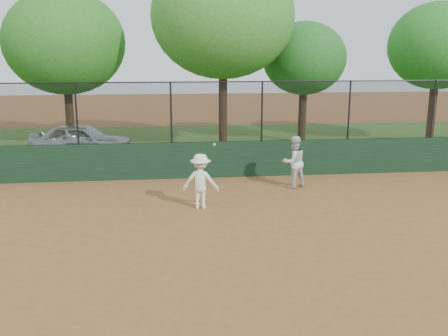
{
  "coord_description": "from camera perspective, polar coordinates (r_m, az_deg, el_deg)",
  "views": [
    {
      "loc": [
        -0.62,
        -10.28,
        4.15
      ],
      "look_at": [
        0.8,
        2.2,
        1.2
      ],
      "focal_mm": 40.0,
      "sensor_mm": 36.0,
      "label": 1
    }
  ],
  "objects": [
    {
      "name": "tree_1",
      "position": [
        22.85,
        -17.76,
        13.48
      ],
      "size": [
        5.11,
        4.65,
        6.71
      ],
      "color": "#3B2914",
      "rests_on": "ground"
    },
    {
      "name": "tree_3",
      "position": [
        23.2,
        9.16,
        12.23
      ],
      "size": [
        3.78,
        3.44,
        5.47
      ],
      "color": "#3D2914",
      "rests_on": "ground"
    },
    {
      "name": "fence_assembly",
      "position": [
        16.4,
        -4.41,
        6.48
      ],
      "size": [
        26.0,
        0.06,
        2.0
      ],
      "color": "black",
      "rests_on": "back_wall"
    },
    {
      "name": "player_second",
      "position": [
        15.58,
        7.98,
        0.7
      ],
      "size": [
        0.94,
        0.83,
        1.62
      ],
      "primitive_type": "imported",
      "rotation": [
        0.0,
        0.0,
        3.46
      ],
      "color": "silver",
      "rests_on": "ground"
    },
    {
      "name": "parked_car",
      "position": [
        20.73,
        -15.98,
        3.06
      ],
      "size": [
        4.11,
        1.98,
        1.35
      ],
      "primitive_type": "imported",
      "rotation": [
        0.0,
        0.0,
        1.47
      ],
      "color": "silver",
      "rests_on": "ground"
    },
    {
      "name": "tree_2",
      "position": [
        20.76,
        -0.13,
        16.92
      ],
      "size": [
        5.75,
        5.22,
        7.98
      ],
      "color": "#432917",
      "rests_on": "ground"
    },
    {
      "name": "back_wall",
      "position": [
        16.67,
        -4.21,
        0.89
      ],
      "size": [
        26.0,
        0.2,
        1.2
      ],
      "primitive_type": "cube",
      "color": "#17341E",
      "rests_on": "ground"
    },
    {
      "name": "tree_4",
      "position": [
        24.42,
        23.27,
        12.68
      ],
      "size": [
        4.4,
        4.0,
        6.28
      ],
      "color": "#472D19",
      "rests_on": "ground"
    },
    {
      "name": "grass_strip",
      "position": [
        22.67,
        -4.82,
        2.63
      ],
      "size": [
        36.0,
        12.0,
        0.01
      ],
      "primitive_type": "cube",
      "color": "#31551A",
      "rests_on": "ground"
    },
    {
      "name": "player_main",
      "position": [
        13.38,
        -2.68,
        -1.52
      ],
      "size": [
        1.07,
        0.77,
        1.84
      ],
      "color": "white",
      "rests_on": "ground"
    },
    {
      "name": "ground",
      "position": [
        11.1,
        -2.85,
        -8.75
      ],
      "size": [
        80.0,
        80.0,
        0.0
      ],
      "primitive_type": "plane",
      "color": "brown",
      "rests_on": "ground"
    }
  ]
}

